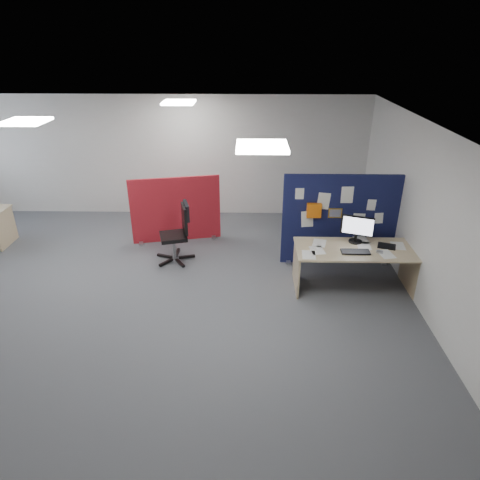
{
  "coord_description": "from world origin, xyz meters",
  "views": [
    {
      "loc": [
        1.85,
        -5.96,
        3.86
      ],
      "look_at": [
        1.72,
        -0.06,
        1.0
      ],
      "focal_mm": 32.0,
      "sensor_mm": 36.0,
      "label": 1
    }
  ],
  "objects_px": {
    "navy_divider": "(339,220)",
    "office_chair": "(179,229)",
    "main_desk": "(354,256)",
    "monitor_main": "(357,228)",
    "red_divider": "(176,210)"
  },
  "relations": [
    {
      "from": "navy_divider",
      "to": "office_chair",
      "type": "distance_m",
      "value": 2.89
    },
    {
      "from": "navy_divider",
      "to": "monitor_main",
      "type": "bearing_deg",
      "value": -75.49
    },
    {
      "from": "navy_divider",
      "to": "red_divider",
      "type": "xyz_separation_m",
      "value": [
        -3.08,
        0.9,
        -0.19
      ]
    },
    {
      "from": "navy_divider",
      "to": "main_desk",
      "type": "relative_size",
      "value": 1.07
    },
    {
      "from": "navy_divider",
      "to": "office_chair",
      "type": "bearing_deg",
      "value": 179.1
    },
    {
      "from": "main_desk",
      "to": "monitor_main",
      "type": "bearing_deg",
      "value": 76.13
    },
    {
      "from": "red_divider",
      "to": "office_chair",
      "type": "relative_size",
      "value": 1.59
    },
    {
      "from": "red_divider",
      "to": "navy_divider",
      "type": "bearing_deg",
      "value": -28.41
    },
    {
      "from": "office_chair",
      "to": "main_desk",
      "type": "bearing_deg",
      "value": -31.9
    },
    {
      "from": "main_desk",
      "to": "red_divider",
      "type": "relative_size",
      "value": 1.09
    },
    {
      "from": "main_desk",
      "to": "office_chair",
      "type": "xyz_separation_m",
      "value": [
        -3.0,
        0.88,
        0.06
      ]
    },
    {
      "from": "main_desk",
      "to": "monitor_main",
      "type": "distance_m",
      "value": 0.47
    },
    {
      "from": "navy_divider",
      "to": "office_chair",
      "type": "height_order",
      "value": "navy_divider"
    },
    {
      "from": "navy_divider",
      "to": "monitor_main",
      "type": "distance_m",
      "value": 0.67
    },
    {
      "from": "navy_divider",
      "to": "office_chair",
      "type": "xyz_separation_m",
      "value": [
        -2.88,
        0.05,
        -0.22
      ]
    }
  ]
}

